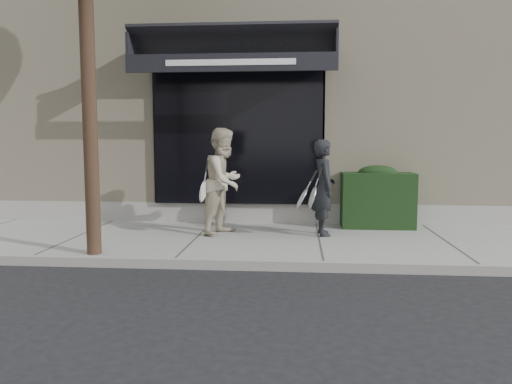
{
  "coord_description": "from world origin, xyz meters",
  "views": [
    {
      "loc": [
        -0.34,
        -7.98,
        1.72
      ],
      "look_at": [
        -1.07,
        0.6,
        0.81
      ],
      "focal_mm": 35.0,
      "sensor_mm": 36.0,
      "label": 1
    }
  ],
  "objects": [
    {
      "name": "ground",
      "position": [
        0.0,
        0.0,
        0.0
      ],
      "size": [
        80.0,
        80.0,
        0.0
      ],
      "primitive_type": "plane",
      "color": "black",
      "rests_on": "ground"
    },
    {
      "name": "pedestrian_front",
      "position": [
        0.08,
        0.37,
        0.92
      ],
      "size": [
        0.7,
        0.78,
        1.6
      ],
      "color": "black",
      "rests_on": "sidewalk"
    },
    {
      "name": "curb",
      "position": [
        0.0,
        -1.55,
        0.07
      ],
      "size": [
        20.0,
        0.1,
        0.14
      ],
      "primitive_type": "cube",
      "color": "gray",
      "rests_on": "ground"
    },
    {
      "name": "building_facade",
      "position": [
        -0.01,
        4.96,
        2.74
      ],
      "size": [
        14.3,
        8.04,
        5.64
      ],
      "color": "beige",
      "rests_on": "ground"
    },
    {
      "name": "pedestrian_back",
      "position": [
        -1.6,
        0.37,
        1.02
      ],
      "size": [
        0.97,
        1.07,
        1.8
      ],
      "color": "#BCB096",
      "rests_on": "sidewalk"
    },
    {
      "name": "hedge",
      "position": [
        1.1,
        1.25,
        0.66
      ],
      "size": [
        1.3,
        0.7,
        1.14
      ],
      "color": "black",
      "rests_on": "sidewalk"
    },
    {
      "name": "sidewalk",
      "position": [
        0.0,
        0.0,
        0.06
      ],
      "size": [
        20.0,
        3.0,
        0.12
      ],
      "primitive_type": "cube",
      "color": "gray",
      "rests_on": "ground"
    }
  ]
}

